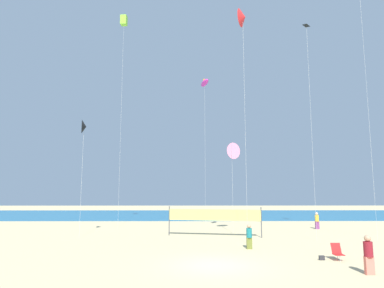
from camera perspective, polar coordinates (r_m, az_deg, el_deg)
ground_plane at (r=17.90m, az=3.94°, el=-20.14°), size 120.00×120.00×0.00m
ocean_band at (r=50.72m, az=1.08°, el=-12.06°), size 120.00×20.00×0.01m
beachgoer_maroon_shirt at (r=17.81m, az=28.09°, el=-16.27°), size 0.40×0.40×1.75m
beachgoer_mustard_shirt at (r=35.01m, az=20.70°, el=-12.15°), size 0.36×0.36×1.59m
beachgoer_teal_shirt at (r=22.59m, az=9.81°, el=-15.28°), size 0.36×0.36×1.57m
folding_beach_chair at (r=20.61m, az=23.72°, el=-16.56°), size 0.52×0.65×0.89m
volleyball_net at (r=27.86m, az=3.82°, el=-12.27°), size 7.53×1.48×2.40m
beach_handbag at (r=20.37m, az=21.43°, el=-17.78°), size 0.29×0.15×0.24m
kite_pink_delta at (r=29.92m, az=6.88°, el=-1.22°), size 1.50×1.13×7.94m
kite_red_delta at (r=27.58m, az=8.74°, el=20.70°), size 0.99×1.46×17.68m
kite_lime_box at (r=38.60m, az=-11.65°, el=20.00°), size 0.69×0.69×22.30m
kite_black_delta at (r=28.53m, az=-18.10°, el=2.83°), size 0.73×1.22×9.48m
kite_black_diamond at (r=29.57m, az=19.19°, el=17.61°), size 0.59×0.59×17.12m
kite_magenta_inflatable at (r=39.19m, az=2.20°, el=10.43°), size 1.18×1.86×16.54m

